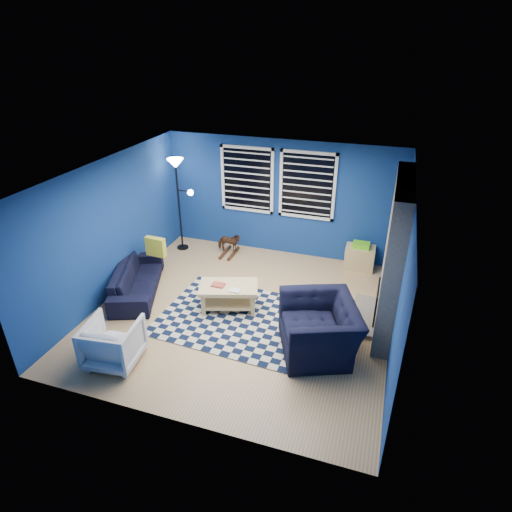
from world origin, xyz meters
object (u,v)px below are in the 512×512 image
at_px(floor_lamp, 177,176).
at_px(armchair_bent, 113,342).
at_px(coffee_table, 229,292).
at_px(armchair_big, 319,328).
at_px(sofa, 137,279).
at_px(rocking_horse, 229,243).
at_px(cabinet, 360,257).
at_px(tv, 402,214).

bearing_deg(floor_lamp, armchair_bent, -78.51).
bearing_deg(armchair_bent, floor_lamp, -85.45).
bearing_deg(coffee_table, floor_lamp, 134.05).
bearing_deg(armchair_big, sofa, -121.74).
bearing_deg(rocking_horse, coffee_table, -166.97).
height_order(rocking_horse, cabinet, cabinet).
distance_m(tv, sofa, 5.09).
distance_m(armchair_bent, coffee_table, 2.11).
bearing_deg(armchair_big, rocking_horse, -158.31).
distance_m(sofa, coffee_table, 1.84).
bearing_deg(coffee_table, rocking_horse, 111.29).
relative_size(armchair_bent, cabinet, 1.27).
distance_m(cabinet, floor_lamp, 4.16).
distance_m(sofa, armchair_big, 3.60).
xyz_separation_m(sofa, floor_lamp, (-0.03, 1.94, 1.42)).
bearing_deg(sofa, coffee_table, -111.08).
bearing_deg(tv, armchair_big, -111.18).
distance_m(sofa, floor_lamp, 2.40).
xyz_separation_m(armchair_bent, cabinet, (3.14, 4.02, -0.09)).
height_order(armchair_big, rocking_horse, armchair_big).
relative_size(coffee_table, cabinet, 1.89).
xyz_separation_m(rocking_horse, cabinet, (2.80, 0.25, -0.03)).
bearing_deg(coffee_table, armchair_bent, -121.69).
bearing_deg(rocking_horse, tv, -98.19).
bearing_deg(armchair_bent, cabinet, -134.93).
xyz_separation_m(rocking_horse, coffee_table, (0.77, -1.97, 0.06)).
height_order(sofa, rocking_horse, sofa).
distance_m(armchair_bent, rocking_horse, 3.78).
distance_m(armchair_big, floor_lamp, 4.57).
bearing_deg(sofa, tv, -87.76).
bearing_deg(cabinet, rocking_horse, -176.30).
height_order(rocking_horse, coffee_table, coffee_table).
bearing_deg(sofa, armchair_bent, -179.10).
bearing_deg(armchair_bent, sofa, -74.75).
bearing_deg(floor_lamp, coffee_table, -45.95).
relative_size(rocking_horse, floor_lamp, 0.25).
xyz_separation_m(sofa, cabinet, (3.87, 2.23, -0.01)).
distance_m(tv, rocking_horse, 3.65).
height_order(sofa, cabinet, cabinet).
distance_m(sofa, armchair_bent, 1.94).
distance_m(coffee_table, cabinet, 3.01).
bearing_deg(tv, floor_lamp, -179.48).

